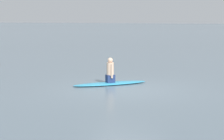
% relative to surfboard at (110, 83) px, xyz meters
% --- Properties ---
extents(ground_plane, '(400.00, 400.00, 0.00)m').
position_rel_surfboard_xyz_m(ground_plane, '(0.67, 0.89, -0.04)').
color(ground_plane, slate).
extents(surfboard, '(2.60, 2.35, 0.08)m').
position_rel_surfboard_xyz_m(surfboard, '(0.00, 0.00, 0.00)').
color(surfboard, '#339EC6').
rests_on(surfboard, ground).
extents(person_paddler, '(0.39, 0.38, 0.91)m').
position_rel_surfboard_xyz_m(person_paddler, '(-0.00, 0.00, 0.45)').
color(person_paddler, navy).
rests_on(person_paddler, surfboard).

